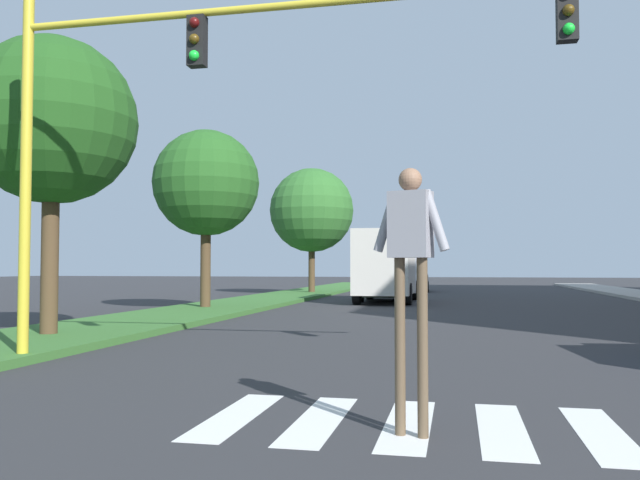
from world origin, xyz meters
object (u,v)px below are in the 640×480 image
at_px(tree_far, 206,184).
at_px(tree_distant, 312,210).
at_px(truck_box_delivery, 387,265).
at_px(tree_mid, 52,122).
at_px(sedan_distant, 414,279).
at_px(sedan_midblock, 382,283).
at_px(pedestrian_performer, 411,256).
at_px(traffic_light_gantry, 199,85).

distance_m(tree_far, tree_distant, 13.98).
height_order(tree_distant, truck_box_delivery, tree_distant).
relative_size(tree_mid, sedan_distant, 1.47).
xyz_separation_m(tree_mid, sedan_midblock, (5.12, 17.61, -3.89)).
bearing_deg(pedestrian_performer, sedan_midblock, 97.04).
bearing_deg(tree_far, tree_mid, -88.59).
distance_m(sedan_distant, truck_box_delivery, 12.95).
bearing_deg(sedan_midblock, tree_distant, 129.11).
relative_size(tree_distant, traffic_light_gantry, 0.69).
distance_m(pedestrian_performer, sedan_distant, 35.49).
xyz_separation_m(tree_far, sedan_midblock, (5.34, 8.28, -3.73)).
height_order(sedan_midblock, truck_box_delivery, truck_box_delivery).
height_order(tree_distant, sedan_distant, tree_distant).
relative_size(tree_mid, tree_far, 1.01).
bearing_deg(tree_far, sedan_midblock, 57.15).
distance_m(tree_distant, pedestrian_performer, 30.65).
distance_m(tree_mid, truck_box_delivery, 17.40).
bearing_deg(truck_box_delivery, tree_mid, -108.62).
xyz_separation_m(tree_mid, sedan_distant, (5.81, 29.16, -3.88)).
relative_size(traffic_light_gantry, truck_box_delivery, 1.63).
height_order(tree_far, traffic_light_gantry, tree_far).
height_order(tree_mid, truck_box_delivery, tree_mid).
relative_size(tree_far, tree_distant, 0.90).
height_order(tree_mid, pedestrian_performer, tree_mid).
height_order(tree_mid, sedan_midblock, tree_mid).
bearing_deg(tree_mid, sedan_distant, 78.72).
distance_m(tree_far, sedan_distant, 21.06).
xyz_separation_m(tree_mid, pedestrian_performer, (8.06, -6.25, -3.02)).
distance_m(tree_mid, traffic_light_gantry, 5.41).
bearing_deg(pedestrian_performer, tree_far, 118.02).
bearing_deg(traffic_light_gantry, pedestrian_performer, -43.68).
xyz_separation_m(traffic_light_gantry, pedestrian_performer, (3.50, -3.34, -2.74)).
bearing_deg(traffic_light_gantry, truck_box_delivery, 87.28).
bearing_deg(traffic_light_gantry, sedan_distant, 87.76).
height_order(tree_far, sedan_distant, tree_far).
height_order(tree_mid, sedan_distant, tree_mid).
bearing_deg(sedan_distant, tree_mid, -101.28).
height_order(sedan_distant, truck_box_delivery, truck_box_delivery).
bearing_deg(traffic_light_gantry, tree_distant, 98.83).
relative_size(tree_far, truck_box_delivery, 1.01).
height_order(traffic_light_gantry, sedan_distant, traffic_light_gantry).
bearing_deg(tree_far, sedan_distant, 73.05).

